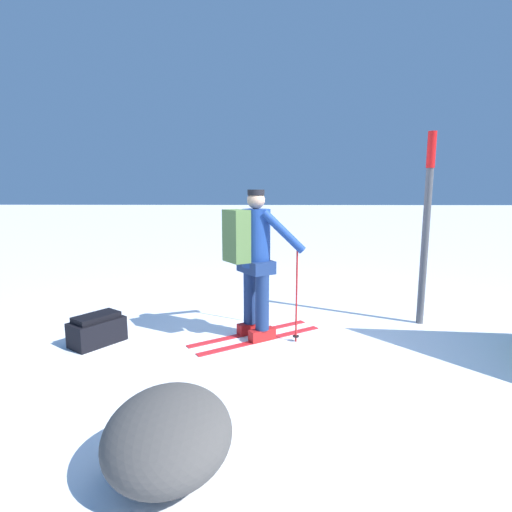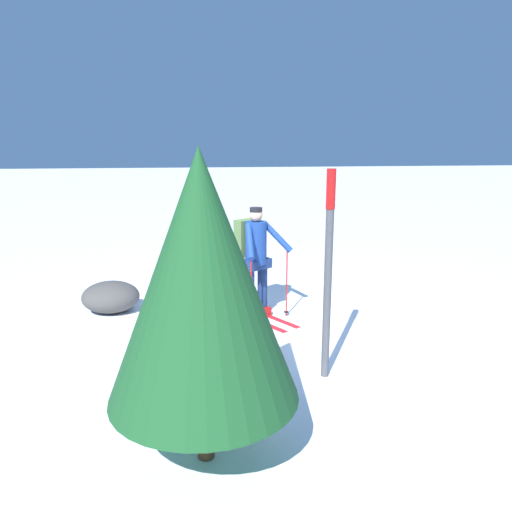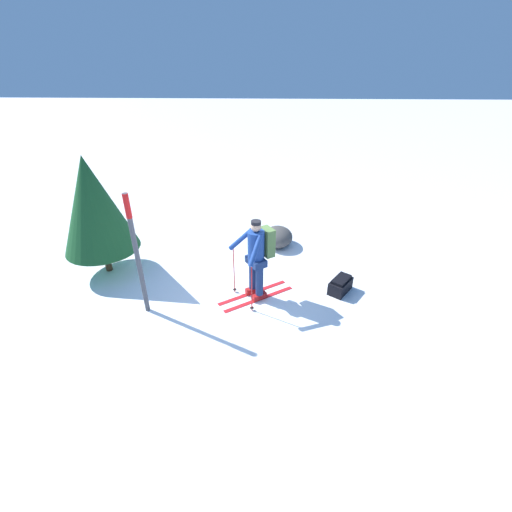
{
  "view_description": "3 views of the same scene",
  "coord_description": "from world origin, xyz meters",
  "views": [
    {
      "loc": [
        4.26,
        -0.19,
        1.65
      ],
      "look_at": [
        -0.05,
        -0.29,
        0.93
      ],
      "focal_mm": 28.0,
      "sensor_mm": 36.0,
      "label": 1
    },
    {
      "loc": [
        0.83,
        6.82,
        2.63
      ],
      "look_at": [
        -0.05,
        -0.29,
        0.93
      ],
      "focal_mm": 35.0,
      "sensor_mm": 36.0,
      "label": 2
    },
    {
      "loc": [
        -5.63,
        -0.53,
        4.15
      ],
      "look_at": [
        -0.05,
        -0.29,
        0.93
      ],
      "focal_mm": 24.0,
      "sensor_mm": 36.0,
      "label": 3
    }
  ],
  "objects": [
    {
      "name": "rock_boulder",
      "position": [
        2.15,
        -0.75,
        0.24
      ],
      "size": [
        0.88,
        0.74,
        0.48
      ],
      "primitive_type": "ellipsoid",
      "color": "#474442",
      "rests_on": "ground_plane"
    },
    {
      "name": "skier",
      "position": [
        -0.04,
        -0.32,
        0.95
      ],
      "size": [
        1.15,
        1.49,
        1.65
      ],
      "color": "red",
      "rests_on": "ground_plane"
    },
    {
      "name": "pine_tree",
      "position": [
        0.79,
        3.07,
        1.57
      ],
      "size": [
        1.55,
        1.55,
        2.58
      ],
      "color": "#4C331E",
      "rests_on": "ground_plane"
    },
    {
      "name": "trail_marker",
      "position": [
        -0.59,
        1.75,
        1.35
      ],
      "size": [
        0.1,
        0.1,
        2.32
      ],
      "color": "#4C4C51",
      "rests_on": "ground_plane"
    },
    {
      "name": "dropped_backpack",
      "position": [
        0.18,
        -2.01,
        0.16
      ],
      "size": [
        0.62,
        0.57,
        0.33
      ],
      "color": "black",
      "rests_on": "ground_plane"
    },
    {
      "name": "ground_plane",
      "position": [
        0.0,
        0.0,
        0.0
      ],
      "size": [
        80.0,
        80.0,
        0.0
      ],
      "primitive_type": "plane",
      "color": "white"
    }
  ]
}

